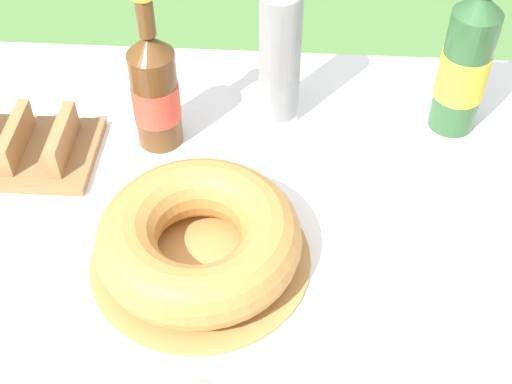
{
  "coord_description": "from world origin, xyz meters",
  "views": [
    {
      "loc": [
        0.02,
        -0.64,
        1.59
      ],
      "look_at": [
        -0.02,
        0.12,
        0.81
      ],
      "focal_mm": 50.0,
      "sensor_mm": 36.0,
      "label": 1
    }
  ],
  "objects_px": {
    "bundt_cake": "(199,240)",
    "cider_bottle_green": "(465,64)",
    "cider_bottle_amber": "(155,90)",
    "bread_board": "(19,147)",
    "cup_stack": "(280,56)"
  },
  "relations": [
    {
      "from": "bundt_cake",
      "to": "bread_board",
      "type": "xyz_separation_m",
      "value": [
        -0.34,
        0.21,
        -0.03
      ]
    },
    {
      "from": "bundt_cake",
      "to": "cider_bottle_amber",
      "type": "height_order",
      "value": "cider_bottle_amber"
    },
    {
      "from": "bundt_cake",
      "to": "bread_board",
      "type": "relative_size",
      "value": 1.27
    },
    {
      "from": "cider_bottle_green",
      "to": "cider_bottle_amber",
      "type": "distance_m",
      "value": 0.52
    },
    {
      "from": "bread_board",
      "to": "cider_bottle_green",
      "type": "bearing_deg",
      "value": 10.09
    },
    {
      "from": "cider_bottle_amber",
      "to": "bread_board",
      "type": "xyz_separation_m",
      "value": [
        -0.23,
        -0.06,
        -0.09
      ]
    },
    {
      "from": "bread_board",
      "to": "cup_stack",
      "type": "bearing_deg",
      "value": 17.21
    },
    {
      "from": "cider_bottle_amber",
      "to": "bread_board",
      "type": "bearing_deg",
      "value": -165.8
    },
    {
      "from": "cider_bottle_amber",
      "to": "bundt_cake",
      "type": "bearing_deg",
      "value": -69.09
    },
    {
      "from": "cider_bottle_green",
      "to": "bread_board",
      "type": "xyz_separation_m",
      "value": [
        -0.75,
        -0.13,
        -0.11
      ]
    },
    {
      "from": "bundt_cake",
      "to": "cider_bottle_green",
      "type": "distance_m",
      "value": 0.54
    },
    {
      "from": "cider_bottle_green",
      "to": "cider_bottle_amber",
      "type": "xyz_separation_m",
      "value": [
        -0.52,
        -0.07,
        -0.02
      ]
    },
    {
      "from": "bundt_cake",
      "to": "bread_board",
      "type": "distance_m",
      "value": 0.4
    },
    {
      "from": "bundt_cake",
      "to": "cider_bottle_amber",
      "type": "relative_size",
      "value": 1.11
    },
    {
      "from": "cider_bottle_green",
      "to": "bread_board",
      "type": "height_order",
      "value": "cider_bottle_green"
    }
  ]
}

